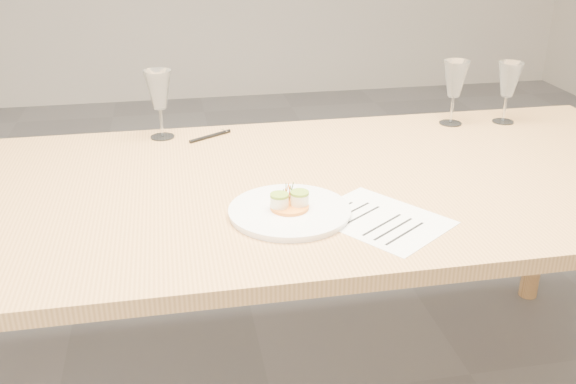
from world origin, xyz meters
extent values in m
cube|color=tan|center=(0.00, 0.00, 0.73)|extent=(2.40, 1.00, 0.04)
cylinder|color=tan|center=(1.10, 0.40, 0.35)|extent=(0.07, 0.07, 0.71)
cylinder|color=white|center=(0.02, -0.20, 0.76)|extent=(0.29, 0.29, 0.01)
cylinder|color=white|center=(0.02, -0.20, 0.76)|extent=(0.29, 0.29, 0.01)
cylinder|color=#FF9A30|center=(0.02, -0.20, 0.77)|extent=(0.09, 0.09, 0.01)
cylinder|color=#FCF3CE|center=(-0.01, -0.20, 0.79)|extent=(0.04, 0.04, 0.03)
cylinder|color=#FCF3CE|center=(0.04, -0.20, 0.79)|extent=(0.04, 0.04, 0.03)
cylinder|color=olive|center=(-0.01, -0.20, 0.80)|extent=(0.04, 0.04, 0.01)
cylinder|color=olive|center=(0.04, -0.20, 0.80)|extent=(0.04, 0.04, 0.01)
cylinder|color=#CFCF6E|center=(0.07, -0.25, 0.76)|extent=(0.05, 0.05, 0.00)
cube|color=white|center=(0.22, -0.27, 0.75)|extent=(0.36, 0.37, 0.00)
cube|color=black|center=(0.14, -0.19, 0.75)|extent=(0.08, 0.06, 0.00)
cube|color=black|center=(0.16, -0.22, 0.75)|extent=(0.12, 0.09, 0.00)
cube|color=black|center=(0.18, -0.24, 0.75)|extent=(0.12, 0.09, 0.00)
cube|color=black|center=(0.22, -0.29, 0.75)|extent=(0.12, 0.09, 0.00)
cube|color=black|center=(0.23, -0.32, 0.75)|extent=(0.12, 0.09, 0.00)
cube|color=black|center=(0.25, -0.35, 0.75)|extent=(0.12, 0.09, 0.00)
cylinder|color=black|center=(-0.13, 0.39, 0.76)|extent=(0.14, 0.09, 0.01)
cube|color=silver|center=(-0.08, 0.42, 0.76)|extent=(0.02, 0.03, 0.00)
cylinder|color=white|center=(-0.28, 0.42, 0.75)|extent=(0.08, 0.08, 0.00)
cylinder|color=white|center=(-0.28, 0.42, 0.80)|extent=(0.01, 0.01, 0.09)
cone|color=white|center=(-0.28, 0.42, 0.91)|extent=(0.09, 0.09, 0.12)
cylinder|color=white|center=(0.68, 0.38, 0.75)|extent=(0.08, 0.08, 0.00)
cylinder|color=white|center=(0.68, 0.38, 0.80)|extent=(0.01, 0.01, 0.09)
cone|color=white|center=(0.68, 0.38, 0.90)|extent=(0.09, 0.09, 0.12)
cylinder|color=white|center=(0.86, 0.36, 0.75)|extent=(0.07, 0.07, 0.00)
cylinder|color=white|center=(0.86, 0.36, 0.80)|extent=(0.01, 0.01, 0.09)
cone|color=white|center=(0.86, 0.36, 0.90)|extent=(0.08, 0.08, 0.11)
camera|label=1|loc=(-0.24, -1.55, 1.43)|focal=40.00mm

